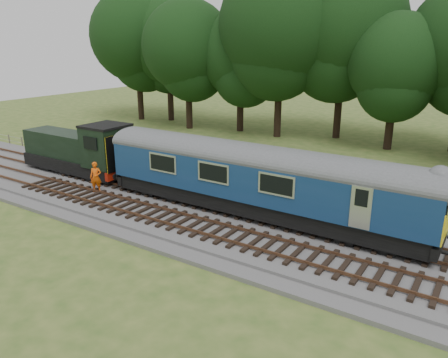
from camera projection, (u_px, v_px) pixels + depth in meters
The scene contains 9 objects.
ground at pixel (283, 240), 21.13m from camera, with size 120.00×120.00×0.00m, color #395921.
ballast at pixel (283, 237), 21.08m from camera, with size 70.00×7.00×0.35m, color #4C4C4F.
track_north at pixel (295, 223), 22.12m from camera, with size 67.20×2.40×0.21m.
track_south at pixel (268, 245), 19.73m from camera, with size 67.20×2.40×0.21m.
fence at pixel (318, 211), 24.72m from camera, with size 64.00×0.12×1.00m, color #6B6054, non-canonical shape.
tree_line at pixel (391, 150), 38.69m from camera, with size 70.00×8.00×18.00m, color black, non-canonical shape.
dmu_railcar at pixel (257, 174), 22.63m from camera, with size 18.05×2.86×3.88m.
shunter_loco at pixel (80, 151), 30.07m from camera, with size 8.92×2.60×3.38m.
worker at pixel (96, 177), 26.59m from camera, with size 0.69×0.45×1.89m, color #F45A0C.
Camera 1 is at (8.10, -17.67, 9.25)m, focal length 35.00 mm.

